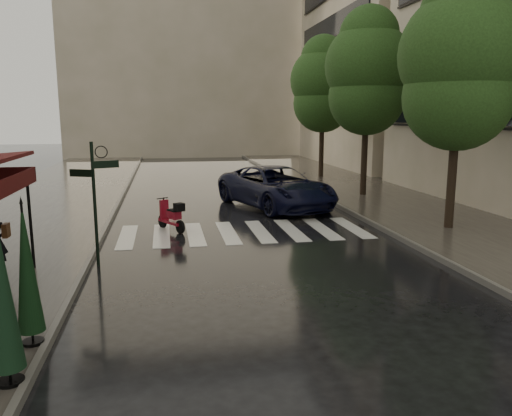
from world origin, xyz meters
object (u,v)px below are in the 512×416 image
object	(u,v)px
scooter	(172,217)
parasol_front	(27,268)
parasol_back	(2,294)
parked_car	(276,187)

from	to	relation	value
scooter	parasol_front	bearing A→B (deg)	-135.72
parasol_front	parasol_back	xyz separation A→B (m)	(0.00, -1.22, 0.02)
parked_car	parasol_front	distance (m)	13.45
parasol_front	parked_car	bearing A→B (deg)	60.59
parked_car	parasol_front	bearing A→B (deg)	-138.05
parasol_front	parasol_back	bearing A→B (deg)	-90.00
parasol_front	parasol_back	distance (m)	1.22
scooter	parasol_back	size ratio (longest dim) A/B	0.59
parked_car	parasol_front	size ratio (longest dim) A/B	2.58
parasol_back	parasol_front	bearing A→B (deg)	90.00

